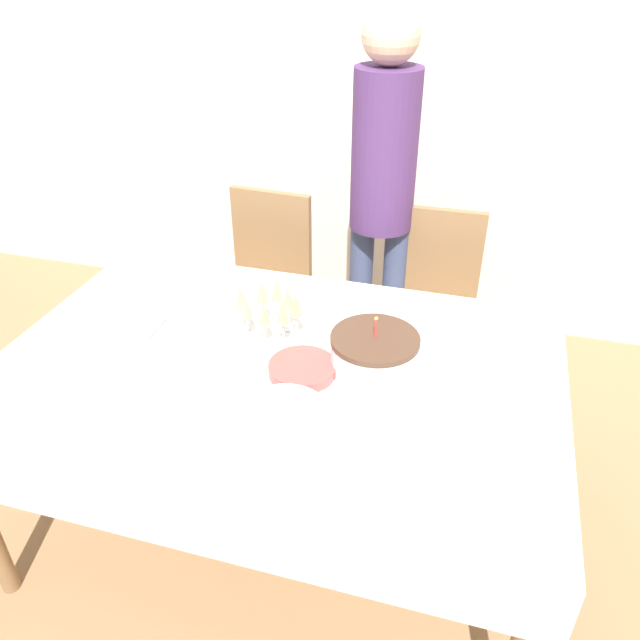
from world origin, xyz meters
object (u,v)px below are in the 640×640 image
(dining_chair_far_right, at_px, (430,307))
(plate_stack_dessert, at_px, (302,369))
(dining_chair_far_left, at_px, (264,284))
(plate_stack_main, at_px, (283,419))
(person_standing, at_px, (383,179))
(birthday_cake, at_px, (374,352))
(champagne_tray, at_px, (270,311))

(dining_chair_far_right, xyz_separation_m, plate_stack_dessert, (-0.30, -0.95, 0.27))
(dining_chair_far_left, bearing_deg, dining_chair_far_right, 0.01)
(dining_chair_far_right, bearing_deg, dining_chair_far_left, -179.99)
(plate_stack_main, bearing_deg, dining_chair_far_left, 113.27)
(dining_chair_far_right, xyz_separation_m, plate_stack_main, (-0.28, -1.21, 0.28))
(plate_stack_main, height_order, person_standing, person_standing)
(birthday_cake, bearing_deg, plate_stack_main, -118.89)
(dining_chair_far_left, distance_m, plate_stack_dessert, 1.11)
(dining_chair_far_right, relative_size, champagne_tray, 3.29)
(plate_stack_dessert, bearing_deg, plate_stack_main, -84.99)
(dining_chair_far_right, xyz_separation_m, person_standing, (-0.27, 0.10, 0.54))
(champagne_tray, bearing_deg, dining_chair_far_left, 112.77)
(plate_stack_dessert, xyz_separation_m, person_standing, (0.04, 1.06, 0.27))
(dining_chair_far_left, relative_size, birthday_cake, 3.37)
(plate_stack_main, bearing_deg, person_standing, 89.32)
(dining_chair_far_right, relative_size, plate_stack_dessert, 4.40)
(dining_chair_far_right, bearing_deg, plate_stack_main, -103.16)
(birthday_cake, relative_size, plate_stack_dessert, 1.31)
(plate_stack_dessert, distance_m, person_standing, 1.09)
(plate_stack_main, bearing_deg, dining_chair_far_right, 76.84)
(dining_chair_far_left, xyz_separation_m, plate_stack_main, (0.52, -1.21, 0.28))
(champagne_tray, distance_m, plate_stack_dessert, 0.27)
(dining_chair_far_left, bearing_deg, champagne_tray, -67.23)
(champagne_tray, height_order, person_standing, person_standing)
(birthday_cake, height_order, plate_stack_main, birthday_cake)
(dining_chair_far_left, relative_size, dining_chair_far_right, 1.00)
(dining_chair_far_left, height_order, person_standing, person_standing)
(dining_chair_far_right, height_order, plate_stack_dessert, dining_chair_far_right)
(birthday_cake, xyz_separation_m, plate_stack_dessert, (-0.21, -0.09, -0.04))
(dining_chair_far_right, relative_size, person_standing, 0.55)
(dining_chair_far_left, relative_size, plate_stack_dessert, 4.40)
(plate_stack_dessert, bearing_deg, dining_chair_far_right, 72.31)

